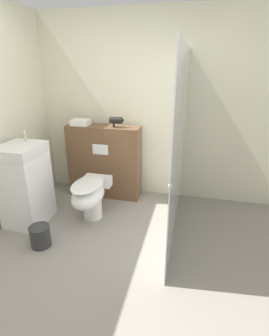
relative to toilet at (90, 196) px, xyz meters
name	(u,v)px	position (x,y,z in m)	size (l,w,h in m)	color
ground_plane	(98,280)	(0.45, -0.94, -0.33)	(12.00, 12.00, 0.00)	gray
wall_back	(142,109)	(0.45, 0.94, 0.92)	(8.00, 0.06, 2.50)	beige
partition_panel	(105,162)	(-0.05, 0.70, 0.19)	(1.03, 0.30, 1.04)	brown
shower_glass	(179,148)	(1.04, 0.02, 0.68)	(0.04, 1.78, 2.02)	silver
toilet	(90,196)	(0.00, 0.00, 0.00)	(0.35, 0.70, 0.52)	white
sink_vanity	(25,185)	(-0.73, -0.21, 0.16)	(0.45, 0.52, 1.12)	white
hair_drier	(117,120)	(0.16, 0.66, 0.80)	(0.20, 0.09, 0.14)	black
folded_towel	(81,122)	(-0.37, 0.67, 0.75)	(0.24, 0.18, 0.08)	white
waste_bin	(40,236)	(-0.33, -0.61, -0.21)	(0.22, 0.22, 0.23)	#2D2D2D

